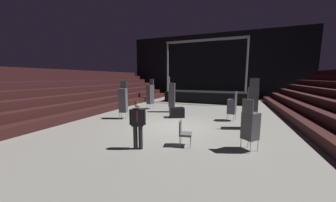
{
  "coord_description": "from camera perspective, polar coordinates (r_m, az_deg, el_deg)",
  "views": [
    {
      "loc": [
        2.79,
        -8.26,
        2.5
      ],
      "look_at": [
        -0.11,
        -0.64,
        1.4
      ],
      "focal_mm": 18.65,
      "sensor_mm": 36.0,
      "label": 1
    }
  ],
  "objects": [
    {
      "name": "arena_end_wall",
      "position": [
        23.47,
        14.28,
        11.13
      ],
      "size": [
        22.0,
        0.3,
        8.0
      ],
      "primitive_type": "cube",
      "color": "black",
      "rests_on": "ground_plane"
    },
    {
      "name": "bleacher_bank_left",
      "position": [
        14.53,
        -29.44,
        3.05
      ],
      "size": [
        5.25,
        24.0,
        3.15
      ],
      "rotation": [
        0.0,
        0.0,
        1.57
      ],
      "color": "black",
      "rests_on": "ground_plane"
    },
    {
      "name": "chair_stack_mid_left",
      "position": [
        13.99,
        -5.84,
        2.3
      ],
      "size": [
        0.56,
        0.56,
        2.39
      ],
      "rotation": [
        0.0,
        0.0,
        2.8
      ],
      "color": "#B2B5BA",
      "rests_on": "ground_plane"
    },
    {
      "name": "chair_stack_mid_centre",
      "position": [
        10.77,
        20.19,
        -1.55
      ],
      "size": [
        0.53,
        0.53,
        1.71
      ],
      "rotation": [
        0.0,
        0.0,
        1.35
      ],
      "color": "#B2B5BA",
      "rests_on": "ground_plane"
    },
    {
      "name": "equipment_road_case",
      "position": [
        11.04,
        2.91,
        -3.76
      ],
      "size": [
        1.07,
        0.94,
        0.62
      ],
      "primitive_type": "cube",
      "rotation": [
        0.0,
        0.0,
        0.46
      ],
      "color": "black",
      "rests_on": "ground_plane"
    },
    {
      "name": "loose_chair_near_man",
      "position": [
        6.5,
        5.14,
        -9.96
      ],
      "size": [
        0.51,
        0.51,
        0.95
      ],
      "rotation": [
        0.0,
        0.0,
        4.89
      ],
      "color": "#B2B5BA",
      "rests_on": "ground_plane"
    },
    {
      "name": "chair_stack_front_right",
      "position": [
        12.62,
        1.24,
        2.14
      ],
      "size": [
        0.53,
        0.53,
        2.56
      ],
      "rotation": [
        0.0,
        0.0,
        4.94
      ],
      "color": "#B2B5BA",
      "rests_on": "ground_plane"
    },
    {
      "name": "ground_plane",
      "position": [
        9.08,
        2.13,
        -8.63
      ],
      "size": [
        22.0,
        30.0,
        0.1
      ],
      "primitive_type": "cube",
      "color": "gray"
    },
    {
      "name": "man_with_tie",
      "position": [
        6.16,
        -9.89,
        -6.9
      ],
      "size": [
        0.56,
        0.36,
        1.7
      ],
      "rotation": [
        0.0,
        0.0,
        3.53
      ],
      "color": "black",
      "rests_on": "ground_plane"
    },
    {
      "name": "chair_stack_mid_right",
      "position": [
        10.9,
        -14.46,
        0.34
      ],
      "size": [
        0.55,
        0.55,
        2.31
      ],
      "rotation": [
        0.0,
        0.0,
        3.43
      ],
      "color": "#B2B5BA",
      "rests_on": "ground_plane"
    },
    {
      "name": "chair_stack_rear_left",
      "position": [
        9.42,
        25.88,
        -0.8
      ],
      "size": [
        0.46,
        0.46,
        2.48
      ],
      "rotation": [
        0.0,
        0.0,
        0.06
      ],
      "color": "#B2B5BA",
      "rests_on": "ground_plane"
    },
    {
      "name": "stage_riser",
      "position": [
        18.43,
        12.07,
        1.71
      ],
      "size": [
        7.94,
        2.88,
        6.05
      ],
      "color": "black",
      "rests_on": "ground_plane"
    },
    {
      "name": "chair_stack_front_left",
      "position": [
        6.59,
        25.31,
        -7.11
      ],
      "size": [
        0.62,
        0.62,
        1.79
      ],
      "rotation": [
        0.0,
        0.0,
        5.56
      ],
      "color": "#B2B5BA",
      "rests_on": "ground_plane"
    }
  ]
}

